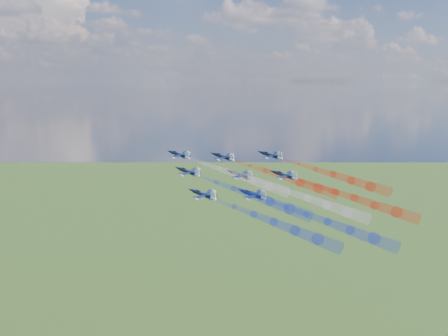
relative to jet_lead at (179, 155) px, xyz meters
name	(u,v)px	position (x,y,z in m)	size (l,w,h in m)	color
jet_lead	(179,155)	(0.00, 0.00, 0.00)	(9.32, 11.65, 3.11)	black
trail_lead	(235,174)	(15.87, -20.19, -4.81)	(3.88, 41.96, 3.88)	silver
jet_inner_left	(188,172)	(-0.57, -18.17, -3.41)	(9.32, 11.65, 3.11)	black
trail_inner_left	(251,195)	(15.29, -38.36, -8.21)	(3.88, 41.96, 3.88)	#182DCE
jet_inner_right	(223,157)	(16.25, -3.77, -0.97)	(9.32, 11.65, 3.11)	black
trail_inner_right	(283,176)	(32.12, -23.95, -5.78)	(3.88, 41.96, 3.88)	red
jet_outer_left	(203,194)	(0.35, -35.03, -7.82)	(9.32, 11.65, 3.11)	black
trail_outer_left	(274,222)	(16.22, -55.22, -12.63)	(3.88, 41.96, 3.88)	#182DCE
jet_center_third	(240,175)	(17.27, -21.47, -4.84)	(9.32, 11.65, 3.11)	black
trail_center_third	(307,198)	(33.14, -41.66, -9.65)	(3.88, 41.96, 3.88)	silver
jet_outer_right	(271,155)	(34.23, -7.28, -0.61)	(9.32, 11.65, 3.11)	black
trail_outer_right	(333,175)	(50.10, -27.46, -5.42)	(3.88, 41.96, 3.88)	red
jet_rear_left	(253,195)	(15.89, -38.21, -8.20)	(9.32, 11.65, 3.11)	black
trail_rear_left	(328,222)	(31.76, -58.40, -13.01)	(3.88, 41.96, 3.88)	#182DCE
jet_rear_right	(284,175)	(32.32, -25.06, -5.11)	(9.32, 11.65, 3.11)	black
trail_rear_right	(354,198)	(48.19, -45.24, -9.92)	(3.88, 41.96, 3.88)	red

